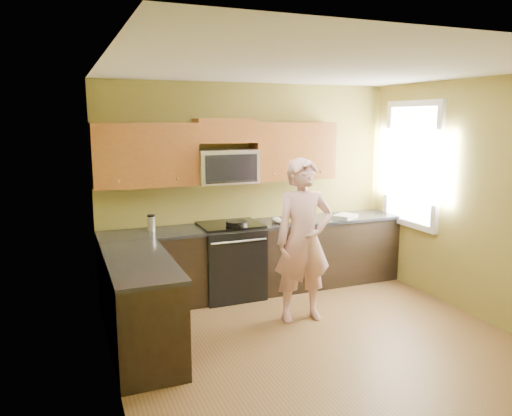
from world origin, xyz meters
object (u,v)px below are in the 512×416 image
microwave (226,183)px  butter_tub (290,222)px  travel_mug (152,231)px  woman (303,240)px  stove (230,260)px  frying_pan (237,226)px

microwave → butter_tub: microwave is taller
microwave → travel_mug: size_ratio=3.87×
butter_tub → microwave: bearing=168.2°
travel_mug → woman: bearing=-36.2°
microwave → butter_tub: size_ratio=6.88×
woman → butter_tub: 0.98m
stove → woman: 1.20m
stove → frying_pan: 0.50m
stove → woman: (0.52, -0.99, 0.44)m
butter_tub → travel_mug: bearing=175.3°
stove → woman: size_ratio=0.52×
frying_pan → travel_mug: travel_mug is taller
frying_pan → travel_mug: (-1.00, 0.24, -0.03)m
microwave → woman: woman is taller
stove → frying_pan: size_ratio=2.01×
stove → woman: woman is taller
microwave → woman: (0.52, -1.11, -0.53)m
stove → microwave: bearing=90.0°
stove → butter_tub: 0.92m
woman → stove: bearing=123.6°
travel_mug → butter_tub: bearing=-4.7°
woman → frying_pan: bearing=125.4°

